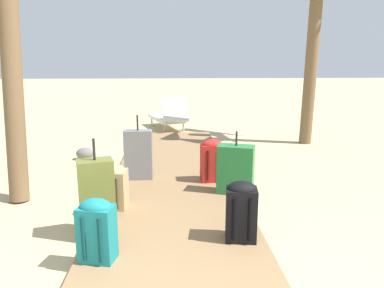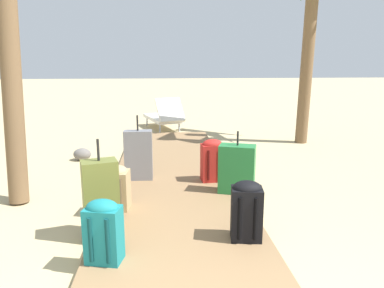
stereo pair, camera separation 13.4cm
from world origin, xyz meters
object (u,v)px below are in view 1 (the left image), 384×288
(suitcase_green, at_px, (236,169))
(lounge_chair, at_px, (169,116))
(suitcase_olive, at_px, (97,195))
(backpack_red, at_px, (212,159))
(backpack_tan, at_px, (114,185))
(suitcase_grey, at_px, (139,155))
(backpack_teal, at_px, (97,228))
(backpack_black, at_px, (241,209))

(suitcase_green, bearing_deg, lounge_chair, 100.13)
(suitcase_olive, xyz_separation_m, lounge_chair, (0.65, 5.67, -0.10))
(suitcase_green, bearing_deg, backpack_red, 116.77)
(backpack_tan, bearing_deg, suitcase_grey, 79.92)
(backpack_teal, distance_m, lounge_chair, 6.27)
(backpack_teal, bearing_deg, backpack_tan, 91.17)
(backpack_black, bearing_deg, suitcase_grey, 120.08)
(suitcase_olive, bearing_deg, backpack_tan, 81.28)
(lounge_chair, bearing_deg, suitcase_green, -79.87)
(backpack_red, bearing_deg, suitcase_green, -63.23)
(suitcase_grey, height_order, backpack_red, suitcase_grey)
(suitcase_olive, bearing_deg, lounge_chair, 83.44)
(backpack_teal, height_order, backpack_red, backpack_red)
(backpack_teal, relative_size, backpack_tan, 1.08)
(backpack_black, distance_m, backpack_red, 1.70)
(backpack_black, relative_size, lounge_chair, 0.34)
(suitcase_green, xyz_separation_m, lounge_chair, (-0.85, 4.73, -0.05))
(suitcase_green, relative_size, backpack_red, 1.34)
(lounge_chair, bearing_deg, suitcase_olive, -96.56)
(suitcase_green, distance_m, backpack_tan, 1.47)
(backpack_red, bearing_deg, suitcase_olive, -131.77)
(backpack_red, distance_m, suitcase_olive, 1.89)
(backpack_tan, relative_size, backpack_red, 0.86)
(suitcase_green, height_order, backpack_red, suitcase_green)
(suitcase_green, height_order, backpack_black, suitcase_green)
(backpack_tan, xyz_separation_m, suitcase_grey, (0.18, 1.03, 0.08))
(suitcase_green, xyz_separation_m, suitcase_grey, (-1.23, 0.63, 0.04))
(backpack_red, bearing_deg, suitcase_grey, 170.99)
(backpack_black, xyz_separation_m, suitcase_olive, (-1.34, 0.29, 0.06))
(backpack_teal, height_order, suitcase_grey, suitcase_grey)
(suitcase_olive, bearing_deg, backpack_teal, -79.69)
(lounge_chair, bearing_deg, backpack_black, -83.41)
(backpack_red, bearing_deg, lounge_chair, 98.11)
(suitcase_green, xyz_separation_m, backpack_red, (-0.24, 0.47, 0.00))
(backpack_black, bearing_deg, lounge_chair, 96.59)
(suitcase_grey, bearing_deg, lounge_chair, 84.62)
(backpack_tan, distance_m, backpack_red, 1.47)
(suitcase_olive, relative_size, lounge_chair, 0.55)
(backpack_teal, bearing_deg, suitcase_olive, 100.31)
(suitcase_grey, height_order, lounge_chair, suitcase_grey)
(backpack_tan, relative_size, suitcase_grey, 0.56)
(backpack_tan, relative_size, suitcase_olive, 0.55)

